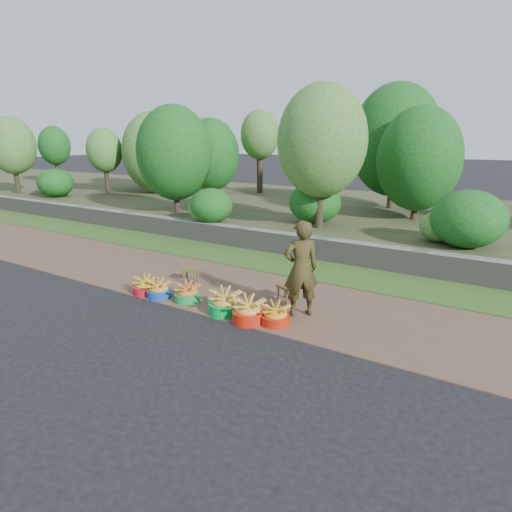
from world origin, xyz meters
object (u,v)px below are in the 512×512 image
Objects in this scene: basin_c at (187,294)px; stool_right at (286,289)px; basin_e at (249,311)px; stool_left at (191,271)px; vendor_woman at (301,269)px; basin_a at (145,287)px; basin_d at (225,303)px; basin_b at (159,290)px; basin_f at (276,316)px.

basin_c is 1.26× the size of stool_right.
stool_left is (-2.03, 0.97, 0.06)m from basin_e.
vendor_woman is (0.50, -0.45, 0.57)m from stool_right.
stool_left is at bearing 127.10° from basin_c.
basin_d is (1.81, 0.05, 0.03)m from basin_a.
basin_c is 0.88m from basin_d.
basin_a is 1.19× the size of stool_left.
basin_e is at bearing -25.66° from stool_left.
basin_e is 1.44× the size of stool_right.
basin_b is 0.96× the size of basin_f.
basin_c reaches higher than stool_right.
basin_a reaches higher than stool_right.
basin_a is 1.01m from stool_left.
basin_d is at bearing 172.93° from basin_e.
basin_d is (0.87, -0.07, 0.03)m from basin_c.
basin_f is 0.86m from vendor_woman.
basin_d reaches higher than basin_b.
vendor_woman is (1.97, 0.52, 0.65)m from basin_c.
basin_f is (0.42, 0.12, -0.02)m from basin_e.
basin_c reaches higher than stool_left.
basin_f is at bearing -0.43° from basin_c.
stool_left is (-2.45, 0.85, 0.09)m from basin_f.
basin_e is at bearing -0.41° from basin_a.
vendor_woman is at bearing -42.08° from stool_right.
basin_f is at bearing 2.59° from basin_b.
basin_b is at bearing 179.53° from basin_e.
basin_c is at bearing -52.90° from stool_left.
basin_d is 1.49× the size of stool_right.
basin_d is at bearing 1.91° from basin_b.
basin_e is (0.52, -0.06, -0.01)m from basin_d.
basin_e is at bearing -163.61° from basin_f.
basin_b is (0.36, -0.00, -0.00)m from basin_a.
basin_f is at bearing -70.64° from stool_right.
basin_b is 0.83× the size of basin_e.
basin_d is 1.76m from stool_left.
stool_right is (2.04, 1.09, 0.09)m from basin_b.
vendor_woman reaches higher than basin_c.
basin_c reaches higher than basin_f.
vendor_woman is at bearing 12.44° from basin_a.
stool_right is (0.60, 1.04, 0.05)m from basin_d.
basin_b is 1.17× the size of stool_left.
basin_c is at bearing 179.57° from basin_f.
basin_c is 2.14m from vendor_woman.
basin_e reaches higher than basin_b.
vendor_woman reaches higher than stool_right.
stool_left is 1.02× the size of stool_right.
basin_c is 0.88× the size of basin_e.
basin_c is at bearing -28.08° from vendor_woman.
vendor_woman is (0.58, 0.66, 0.63)m from basin_e.
stool_right is at bearing 60.31° from basin_d.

